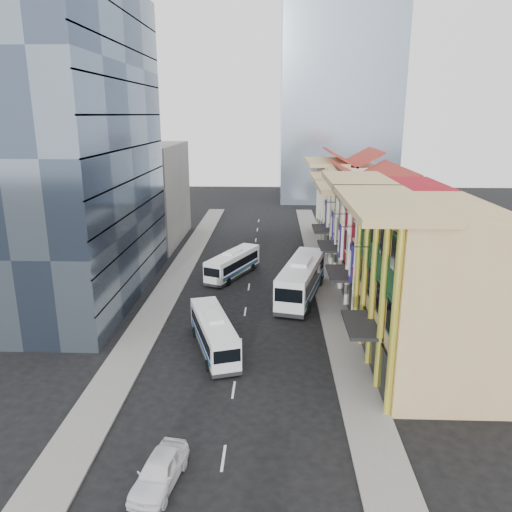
{
  "coord_description": "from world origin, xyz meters",
  "views": [
    {
      "loc": [
        2.6,
        -29.02,
        18.03
      ],
      "look_at": [
        0.91,
        18.4,
        4.53
      ],
      "focal_mm": 35.0,
      "sensor_mm": 36.0,
      "label": 1
    }
  ],
  "objects_px": {
    "office_tower": "(69,147)",
    "bus_left_far": "(233,263)",
    "bus_right": "(301,278)",
    "bus_left_near": "(214,332)",
    "sedan_left": "(159,471)",
    "shophouse_tan": "(432,289)"
  },
  "relations": [
    {
      "from": "office_tower",
      "to": "sedan_left",
      "type": "relative_size",
      "value": 6.47
    },
    {
      "from": "office_tower",
      "to": "shophouse_tan",
      "type": "bearing_deg",
      "value": -24.3
    },
    {
      "from": "office_tower",
      "to": "bus_left_near",
      "type": "xyz_separation_m",
      "value": [
        15.0,
        -12.14,
        -13.47
      ]
    },
    {
      "from": "shophouse_tan",
      "to": "bus_left_near",
      "type": "height_order",
      "value": "shophouse_tan"
    },
    {
      "from": "bus_left_near",
      "to": "bus_right",
      "type": "xyz_separation_m",
      "value": [
        7.5,
        12.25,
        0.49
      ]
    },
    {
      "from": "office_tower",
      "to": "sedan_left",
      "type": "height_order",
      "value": "office_tower"
    },
    {
      "from": "shophouse_tan",
      "to": "sedan_left",
      "type": "height_order",
      "value": "shophouse_tan"
    },
    {
      "from": "bus_left_far",
      "to": "sedan_left",
      "type": "xyz_separation_m",
      "value": [
        -1.0,
        -33.8,
        -0.75
      ]
    },
    {
      "from": "shophouse_tan",
      "to": "bus_left_near",
      "type": "distance_m",
      "value": 16.71
    },
    {
      "from": "bus_left_near",
      "to": "bus_left_far",
      "type": "bearing_deg",
      "value": 72.11
    },
    {
      "from": "shophouse_tan",
      "to": "sedan_left",
      "type": "distance_m",
      "value": 22.09
    },
    {
      "from": "sedan_left",
      "to": "bus_left_near",
      "type": "bearing_deg",
      "value": 96.31
    },
    {
      "from": "office_tower",
      "to": "bus_right",
      "type": "height_order",
      "value": "office_tower"
    },
    {
      "from": "office_tower",
      "to": "bus_right",
      "type": "distance_m",
      "value": 25.97
    },
    {
      "from": "office_tower",
      "to": "bus_right",
      "type": "relative_size",
      "value": 2.37
    },
    {
      "from": "office_tower",
      "to": "bus_left_far",
      "type": "xyz_separation_m",
      "value": [
        15.0,
        6.69,
        -13.46
      ]
    },
    {
      "from": "shophouse_tan",
      "to": "bus_right",
      "type": "bearing_deg",
      "value": 121.07
    },
    {
      "from": "bus_left_near",
      "to": "bus_left_far",
      "type": "relative_size",
      "value": 1.0
    },
    {
      "from": "bus_left_far",
      "to": "bus_right",
      "type": "relative_size",
      "value": 0.76
    },
    {
      "from": "bus_left_near",
      "to": "bus_left_far",
      "type": "distance_m",
      "value": 18.83
    },
    {
      "from": "shophouse_tan",
      "to": "bus_left_near",
      "type": "xyz_separation_m",
      "value": [
        -16.0,
        1.86,
        -4.47
      ]
    },
    {
      "from": "bus_left_far",
      "to": "office_tower",
      "type": "bearing_deg",
      "value": -132.18
    }
  ]
}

